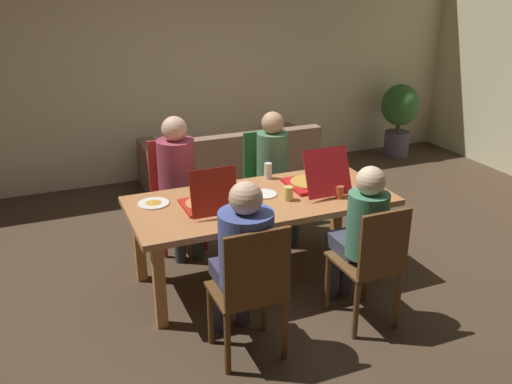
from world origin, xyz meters
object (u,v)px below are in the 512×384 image
object	(u,v)px
chair_2	(372,262)
plate_1	(154,203)
chair_0	(252,289)
drinking_glass_0	(268,171)
couch	(230,165)
person_1	(178,173)
potted_plant	(399,114)
dining_table	(261,207)
plate_0	(264,194)
chair_3	(268,177)
chair_1	(175,189)
person_3	(275,166)
pizza_box_0	(314,182)
drinking_glass_2	(288,193)
drinking_glass_1	(340,192)
person_0	(243,252)
person_2	(361,229)
pizza_box_1	(207,202)

from	to	relation	value
chair_2	plate_1	xyz separation A→B (m)	(-1.27, 1.12, 0.22)
chair_0	chair_2	xyz separation A→B (m)	(0.92, 0.03, -0.02)
drinking_glass_0	couch	distance (m)	1.84
person_1	potted_plant	xyz separation A→B (m)	(3.51, 1.55, -0.14)
potted_plant	chair_2	bearing A→B (deg)	-128.59
dining_table	plate_0	xyz separation A→B (m)	(0.05, 0.06, 0.09)
chair_3	dining_table	bearing A→B (deg)	-117.08
chair_1	chair_0	bearing A→B (deg)	-90.00
dining_table	chair_1	size ratio (longest dim) A/B	2.13
person_3	pizza_box_0	world-z (taller)	person_3
drinking_glass_0	drinking_glass_2	world-z (taller)	drinking_glass_0
chair_2	chair_3	size ratio (longest dim) A/B	0.97
person_1	drinking_glass_2	size ratio (longest dim) A/B	11.05
person_3	drinking_glass_1	xyz separation A→B (m)	(0.13, -0.96, 0.07)
plate_1	chair_1	bearing A→B (deg)	63.96
person_0	drinking_glass_2	size ratio (longest dim) A/B	10.95
plate_1	drinking_glass_1	xyz separation A→B (m)	(1.40, -0.44, 0.04)
pizza_box_0	plate_0	bearing A→B (deg)	179.25
person_1	plate_1	size ratio (longest dim) A/B	5.15
chair_1	couch	xyz separation A→B (m)	(0.97, 1.20, -0.27)
person_1	drinking_glass_0	world-z (taller)	person_1
chair_3	plate_0	bearing A→B (deg)	-115.89
dining_table	person_2	bearing A→B (deg)	-58.65
plate_0	drinking_glass_0	size ratio (longest dim) A/B	1.51
couch	potted_plant	size ratio (longest dim) A/B	2.00
drinking_glass_2	couch	xyz separation A→B (m)	(0.32, 2.25, -0.52)
person_2	plate_1	world-z (taller)	person_2
pizza_box_1	potted_plant	world-z (taller)	pizza_box_1
dining_table	chair_3	size ratio (longest dim) A/B	2.15
chair_0	pizza_box_1	xyz separation A→B (m)	(0.01, 0.91, 0.24)
person_0	drinking_glass_0	xyz separation A→B (m)	(0.70, 1.20, 0.06)
chair_0	chair_2	distance (m)	0.92
person_2	pizza_box_0	distance (m)	0.80
drinking_glass_2	potted_plant	world-z (taller)	potted_plant
pizza_box_1	plate_1	world-z (taller)	pizza_box_1
dining_table	drinking_glass_2	size ratio (longest dim) A/B	18.63
drinking_glass_1	person_2	bearing A→B (deg)	-103.73
plate_1	potted_plant	bearing A→B (deg)	28.81
drinking_glass_2	chair_2	bearing A→B (deg)	-71.20
person_1	chair_3	bearing A→B (deg)	6.61
dining_table	potted_plant	distance (m)	3.84
person_0	drinking_glass_2	bearing A→B (deg)	46.69
drinking_glass_1	drinking_glass_2	xyz separation A→B (m)	(-0.40, 0.12, 0.01)
person_0	plate_0	size ratio (longest dim) A/B	5.84
person_1	drinking_glass_1	world-z (taller)	person_1
pizza_box_0	plate_1	bearing A→B (deg)	173.15
chair_1	person_1	xyz separation A→B (m)	(0.00, -0.15, 0.20)
person_1	pizza_box_0	bearing A→B (deg)	-37.35
couch	plate_0	bearing A→B (deg)	-102.38
couch	chair_2	bearing A→B (deg)	-90.93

